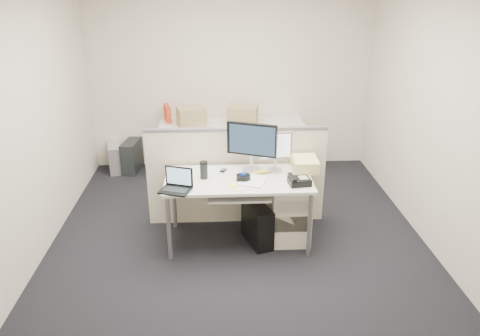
{
  "coord_description": "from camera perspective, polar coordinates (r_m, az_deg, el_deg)",
  "views": [
    {
      "loc": [
        -0.2,
        -4.38,
        2.66
      ],
      "look_at": [
        0.03,
        0.15,
        0.78
      ],
      "focal_mm": 35.0,
      "sensor_mm": 36.0,
      "label": 1
    }
  ],
  "objects": [
    {
      "name": "wall_front",
      "position": [
        2.51,
        2.21,
        -9.01
      ],
      "size": [
        4.0,
        0.02,
        2.7
      ],
      "primitive_type": "cube",
      "color": "beige",
      "rests_on": "ground"
    },
    {
      "name": "monitor_main",
      "position": [
        4.87,
        1.44,
        2.5
      ],
      "size": [
        0.57,
        0.38,
        0.53
      ],
      "primitive_type": "cube",
      "rotation": [
        0.0,
        0.0,
        -0.37
      ],
      "color": "black",
      "rests_on": "desk"
    },
    {
      "name": "keyboard",
      "position": [
        4.7,
        0.47,
        -2.9
      ],
      "size": [
        0.44,
        0.2,
        0.02
      ],
      "primitive_type": "cube",
      "rotation": [
        0.0,
        0.0,
        0.12
      ],
      "color": "black",
      "rests_on": "keyboard_tray"
    },
    {
      "name": "wall_back",
      "position": [
        6.76,
        -1.15,
        11.33
      ],
      "size": [
        4.0,
        0.02,
        2.7
      ],
      "primitive_type": "cube",
      "color": "beige",
      "rests_on": "ground"
    },
    {
      "name": "floor",
      "position": [
        5.13,
        -0.21,
        -8.79
      ],
      "size": [
        4.0,
        4.5,
        0.01
      ],
      "primitive_type": "cube",
      "color": "black",
      "rests_on": "ground"
    },
    {
      "name": "sticky_pad",
      "position": [
        4.62,
        -0.74,
        -2.1
      ],
      "size": [
        0.1,
        0.1,
        0.01
      ],
      "primitive_type": "cube",
      "rotation": [
        0.0,
        0.0,
        -0.42
      ],
      "color": "yellow",
      "rests_on": "desk"
    },
    {
      "name": "manila_folders",
      "position": [
        5.03,
        7.89,
        0.5
      ],
      "size": [
        0.27,
        0.34,
        0.13
      ],
      "primitive_type": "cube",
      "rotation": [
        0.0,
        0.0,
        -0.02
      ],
      "color": "#DED089",
      "rests_on": "desk"
    },
    {
      "name": "wall_left",
      "position": [
        4.91,
        -24.33,
        5.01
      ],
      "size": [
        0.02,
        4.5,
        2.7
      ],
      "primitive_type": "cube",
      "color": "beige",
      "rests_on": "ground"
    },
    {
      "name": "monitor_small",
      "position": [
        4.91,
        4.35,
        1.95
      ],
      "size": [
        0.37,
        0.22,
        0.42
      ],
      "primitive_type": "cube",
      "rotation": [
        0.0,
        0.0,
        0.12
      ],
      "color": "#B7B7BC",
      "rests_on": "desk"
    },
    {
      "name": "travel_mug",
      "position": [
        4.77,
        -4.43,
        -0.32
      ],
      "size": [
        0.09,
        0.09,
        0.17
      ],
      "primitive_type": "cylinder",
      "rotation": [
        0.0,
        0.0,
        -0.15
      ],
      "color": "black",
      "rests_on": "desk"
    },
    {
      "name": "back_counter",
      "position": [
        6.72,
        -0.99,
        2.49
      ],
      "size": [
        2.0,
        0.6,
        0.72
      ],
      "primitive_type": "cube",
      "color": "beige",
      "rests_on": "floor"
    },
    {
      "name": "cardboard_box_right",
      "position": [
        6.45,
        0.31,
        6.35
      ],
      "size": [
        0.45,
        0.38,
        0.29
      ],
      "primitive_type": "cube",
      "rotation": [
        0.0,
        0.0,
        -0.18
      ],
      "color": "#9D8555",
      "rests_on": "back_counter"
    },
    {
      "name": "red_binder",
      "position": [
        6.7,
        -8.82,
        6.52
      ],
      "size": [
        0.13,
        0.28,
        0.25
      ],
      "primitive_type": "cube",
      "rotation": [
        0.0,
        0.0,
        0.26
      ],
      "color": "#B82E16",
      "rests_on": "back_counter"
    },
    {
      "name": "laptop",
      "position": [
        4.51,
        -7.96,
        -1.6
      ],
      "size": [
        0.34,
        0.29,
        0.21
      ],
      "primitive_type": "cube",
      "rotation": [
        0.0,
        0.0,
        -0.34
      ],
      "color": "black",
      "rests_on": "desk"
    },
    {
      "name": "trackball",
      "position": [
        4.74,
        0.41,
        -1.18
      ],
      "size": [
        0.15,
        0.15,
        0.06
      ],
      "primitive_type": "cylinder",
      "rotation": [
        0.0,
        0.0,
        0.05
      ],
      "color": "black",
      "rests_on": "desk"
    },
    {
      "name": "cubicle_partition",
      "position": [
        5.27,
        -0.45,
        -1.1
      ],
      "size": [
        2.0,
        0.06,
        1.1
      ],
      "primitive_type": "cube",
      "color": "beige",
      "rests_on": "floor"
    },
    {
      "name": "wall_right",
      "position": [
        5.07,
        23.08,
        5.73
      ],
      "size": [
        0.02,
        4.5,
        2.7
      ],
      "primitive_type": "cube",
      "color": "beige",
      "rests_on": "ground"
    },
    {
      "name": "pc_tower_desk",
      "position": [
        4.99,
        2.13,
        -6.82
      ],
      "size": [
        0.32,
        0.5,
        0.44
      ],
      "primitive_type": "cube",
      "rotation": [
        0.0,
        0.0,
        0.31
      ],
      "color": "black",
      "rests_on": "floor"
    },
    {
      "name": "drawer_pedestal",
      "position": [
        5.06,
        6.01,
        -5.09
      ],
      "size": [
        0.4,
        0.55,
        0.65
      ],
      "primitive_type": "cube",
      "color": "beige",
      "rests_on": "floor"
    },
    {
      "name": "paper_stack",
      "position": [
        4.72,
        1.64,
        -1.54
      ],
      "size": [
        0.34,
        0.38,
        0.01
      ],
      "primitive_type": "cube",
      "rotation": [
        0.0,
        0.0,
        -0.4
      ],
      "color": "silver",
      "rests_on": "desk"
    },
    {
      "name": "keyboard_tray",
      "position": [
        4.67,
        -0.11,
        -3.38
      ],
      "size": [
        0.62,
        0.32,
        0.02
      ],
      "primitive_type": "cube",
      "color": "silver",
      "rests_on": "desk"
    },
    {
      "name": "cardboard_box_left",
      "position": [
        6.46,
        -5.95,
        6.18
      ],
      "size": [
        0.43,
        0.37,
        0.28
      ],
      "primitive_type": "cube",
      "rotation": [
        0.0,
        0.0,
        0.28
      ],
      "color": "#9D8555",
      "rests_on": "back_counter"
    },
    {
      "name": "pc_tower_spare_dark",
      "position": [
        6.97,
        -13.02,
        1.44
      ],
      "size": [
        0.26,
        0.5,
        0.45
      ],
      "primitive_type": "cube",
      "rotation": [
        0.0,
        0.0,
        -0.15
      ],
      "color": "black",
      "rests_on": "floor"
    },
    {
      "name": "cellphone",
      "position": [
        4.97,
        -2.06,
        -0.3
      ],
      "size": [
        0.08,
        0.1,
        0.01
      ],
      "primitive_type": "cube",
      "rotation": [
        0.0,
        0.0,
        -0.37
      ],
      "color": "black",
      "rests_on": "desk"
    },
    {
      "name": "pc_tower_spare_silver",
      "position": [
        7.03,
        -15.01,
        1.2
      ],
      "size": [
        0.26,
        0.45,
        0.4
      ],
      "primitive_type": "cube",
      "rotation": [
        0.0,
        0.0,
        0.22
      ],
      "color": "#B7B7BC",
      "rests_on": "floor"
    },
    {
      "name": "banana",
      "position": [
        4.89,
        2.62,
        -0.49
      ],
      "size": [
        0.2,
        0.09,
        0.04
      ],
      "primitive_type": "ellipsoid",
      "rotation": [
        0.0,
        0.0,
        0.24
      ],
      "color": "yellow",
      "rests_on": "desk"
    },
    {
      "name": "desk",
      "position": [
        4.82,
        -0.22,
        -1.97
      ],
      "size": [
        1.5,
        0.75,
        0.73
      ],
      "color": "silver",
      "rests_on": "floor"
    },
    {
      "name": "desk_phone",
      "position": [
        4.68,
        7.25,
        -1.61
      ],
      "size": [
        0.23,
        0.2,
        0.07
      ],
      "primitive_type": "cube",
      "rotation": [
        0.0,
        0.0,
        0.12
      ],
      "color": "black",
      "rests_on": "desk"
    }
  ]
}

